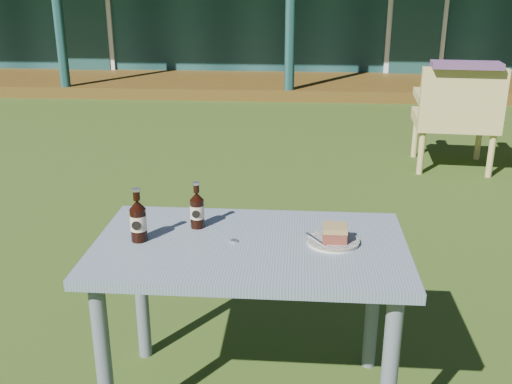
# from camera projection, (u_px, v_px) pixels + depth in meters

# --- Properties ---
(ground) EXTENTS (80.00, 80.00, 0.00)m
(ground) POSITION_uv_depth(u_px,v_px,m) (271.00, 241.00, 4.04)
(ground) COLOR #334916
(cafe_table) EXTENTS (1.20, 0.70, 0.72)m
(cafe_table) POSITION_uv_depth(u_px,v_px,m) (250.00, 267.00, 2.33)
(cafe_table) COLOR slate
(cafe_table) RESTS_ON ground
(plate) EXTENTS (0.20, 0.20, 0.01)m
(plate) POSITION_uv_depth(u_px,v_px,m) (333.00, 241.00, 2.29)
(plate) COLOR silver
(plate) RESTS_ON cafe_table
(cake_slice) EXTENTS (0.09, 0.09, 0.06)m
(cake_slice) POSITION_uv_depth(u_px,v_px,m) (335.00, 233.00, 2.27)
(cake_slice) COLOR brown
(cake_slice) RESTS_ON plate
(fork) EXTENTS (0.08, 0.13, 0.00)m
(fork) POSITION_uv_depth(u_px,v_px,m) (316.00, 239.00, 2.28)
(fork) COLOR silver
(fork) RESTS_ON plate
(cola_bottle_near) EXTENTS (0.06, 0.06, 0.19)m
(cola_bottle_near) POSITION_uv_depth(u_px,v_px,m) (197.00, 210.00, 2.41)
(cola_bottle_near) COLOR black
(cola_bottle_near) RESTS_ON cafe_table
(cola_bottle_far) EXTENTS (0.06, 0.07, 0.21)m
(cola_bottle_far) POSITION_uv_depth(u_px,v_px,m) (138.00, 220.00, 2.29)
(cola_bottle_far) COLOR black
(cola_bottle_far) RESTS_ON cafe_table
(bottle_cap) EXTENTS (0.03, 0.03, 0.01)m
(bottle_cap) POSITION_uv_depth(u_px,v_px,m) (234.00, 241.00, 2.30)
(bottle_cap) COLOR silver
(bottle_cap) RESTS_ON cafe_table
(armchair_left) EXTENTS (0.75, 0.71, 0.95)m
(armchair_left) POSITION_uv_depth(u_px,v_px,m) (457.00, 112.00, 5.34)
(armchair_left) COLOR tan
(armchair_left) RESTS_ON ground
(floral_throw) EXTENTS (0.59, 0.28, 0.05)m
(floral_throw) POSITION_uv_depth(u_px,v_px,m) (467.00, 65.00, 5.01)
(floral_throw) COLOR #5D3A5F
(floral_throw) RESTS_ON armchair_left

